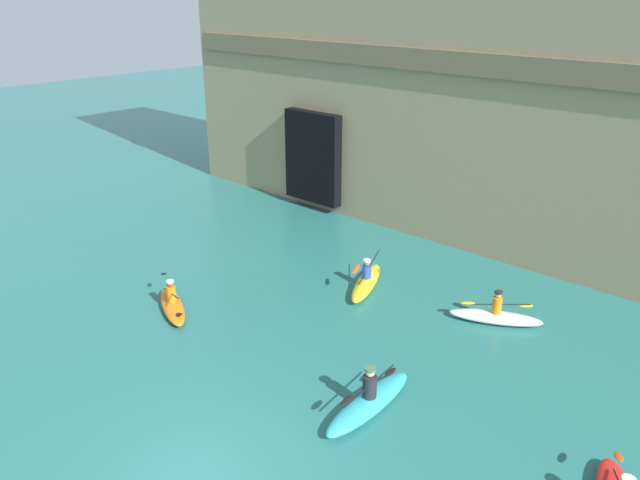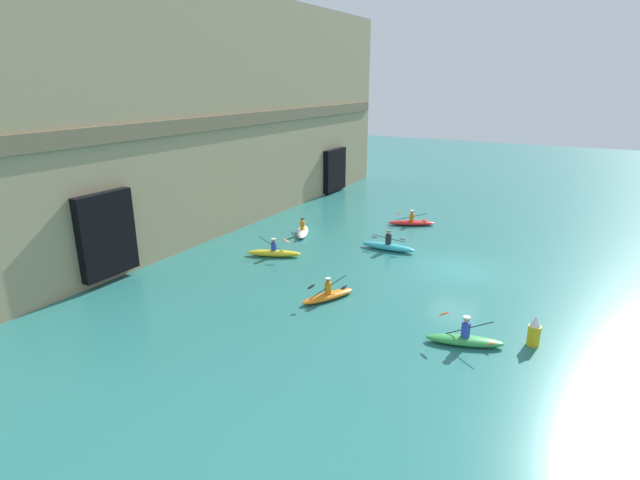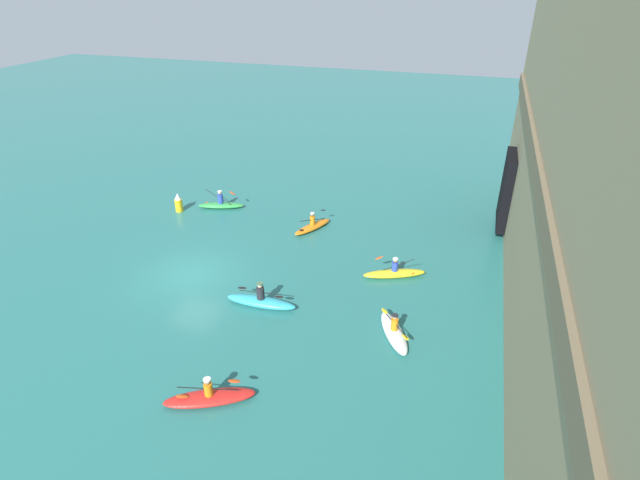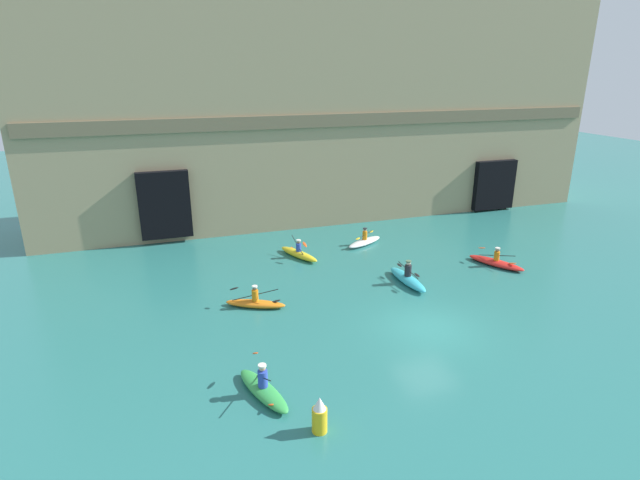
{
  "view_description": "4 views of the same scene",
  "coord_description": "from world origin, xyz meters",
  "views": [
    {
      "loc": [
        9.05,
        -5.9,
        9.87
      ],
      "look_at": [
        -3.12,
        7.58,
        2.44
      ],
      "focal_mm": 35.0,
      "sensor_mm": 36.0,
      "label": 1
    },
    {
      "loc": [
        -25.36,
        -5.83,
        9.78
      ],
      "look_at": [
        -1.95,
        7.3,
        1.11
      ],
      "focal_mm": 28.0,
      "sensor_mm": 36.0,
      "label": 2
    },
    {
      "loc": [
        18.26,
        12.73,
        13.53
      ],
      "look_at": [
        -1.18,
        6.48,
        2.46
      ],
      "focal_mm": 28.0,
      "sensor_mm": 36.0,
      "label": 3
    },
    {
      "loc": [
        -10.38,
        -16.5,
        10.52
      ],
      "look_at": [
        -1.91,
        8.98,
        1.22
      ],
      "focal_mm": 28.0,
      "sensor_mm": 36.0,
      "label": 4
    }
  ],
  "objects": [
    {
      "name": "ground_plane",
      "position": [
        0.0,
        0.0,
        0.0
      ],
      "size": [
        120.0,
        120.0,
        0.0
      ],
      "primitive_type": "plane",
      "color": "#28706B"
    },
    {
      "name": "cliff_bluff",
      "position": [
        1.77,
        18.2,
        7.57
      ],
      "size": [
        39.86,
        6.87,
        15.19
      ],
      "color": "#9E8966",
      "rests_on": "ground"
    },
    {
      "name": "kayak_green",
      "position": [
        -7.7,
        -2.33,
        0.23
      ],
      "size": [
        1.6,
        3.03,
        1.25
      ],
      "rotation": [
        0.0,
        0.0,
        5.02
      ],
      "color": "green",
      "rests_on": "ground"
    },
    {
      "name": "kayak_red",
      "position": [
        7.2,
        5.05,
        0.2
      ],
      "size": [
        2.22,
        3.26,
        1.07
      ],
      "rotation": [
        0.0,
        0.0,
        2.04
      ],
      "color": "red",
      "rests_on": "ground"
    },
    {
      "name": "kayak_white",
      "position": [
        1.59,
        10.62,
        0.21
      ],
      "size": [
        2.9,
        1.98,
        1.09
      ],
      "rotation": [
        0.0,
        0.0,
        3.62
      ],
      "color": "white",
      "rests_on": "ground"
    },
    {
      "name": "kayak_cyan",
      "position": [
        1.34,
        4.46,
        0.26
      ],
      "size": [
        0.89,
        3.33,
        1.24
      ],
      "rotation": [
        0.0,
        0.0,
        1.61
      ],
      "color": "#33B2C6",
      "rests_on": "ground"
    },
    {
      "name": "kayak_orange",
      "position": [
        -6.64,
        4.25,
        0.22
      ],
      "size": [
        2.82,
        1.84,
        1.07
      ],
      "rotation": [
        0.0,
        0.0,
        2.68
      ],
      "color": "orange",
      "rests_on": "ground"
    },
    {
      "name": "kayak_yellow",
      "position": [
        -2.94,
        9.81,
        0.23
      ],
      "size": [
        1.86,
        3.14,
        1.16
      ],
      "rotation": [
        0.0,
        0.0,
        5.13
      ],
      "color": "yellow",
      "rests_on": "ground"
    },
    {
      "name": "marker_buoy",
      "position": [
        -6.45,
        -4.64,
        0.57
      ],
      "size": [
        0.48,
        0.48,
        1.22
      ],
      "color": "yellow",
      "rests_on": "ground"
    }
  ]
}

